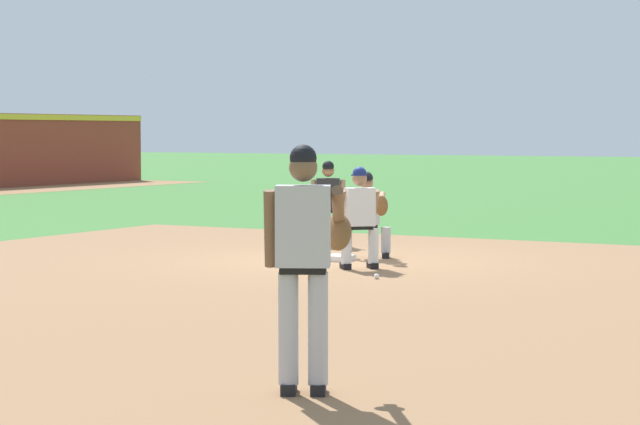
% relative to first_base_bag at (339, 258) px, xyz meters
% --- Properties ---
extents(ground_plane, '(160.00, 160.00, 0.00)m').
position_rel_first_base_bag_xyz_m(ground_plane, '(0.00, 0.00, -0.04)').
color(ground_plane, '#3D7533').
extents(infield_dirt_patch, '(18.00, 18.00, 0.01)m').
position_rel_first_base_bag_xyz_m(infield_dirt_patch, '(-4.31, -2.13, -0.04)').
color(infield_dirt_patch, '#936B47').
rests_on(infield_dirt_patch, ground).
extents(first_base_bag, '(0.38, 0.38, 0.09)m').
position_rel_first_base_bag_xyz_m(first_base_bag, '(0.00, 0.00, 0.00)').
color(first_base_bag, white).
rests_on(first_base_bag, ground).
extents(baseball, '(0.07, 0.07, 0.07)m').
position_rel_first_base_bag_xyz_m(baseball, '(-1.81, -1.52, -0.01)').
color(baseball, white).
rests_on(baseball, ground).
extents(pitcher, '(0.83, 0.59, 1.86)m').
position_rel_first_base_bag_xyz_m(pitcher, '(-8.58, -4.25, 1.01)').
color(pitcher, black).
rests_on(pitcher, ground).
extents(first_baseman, '(0.84, 0.98, 1.34)m').
position_rel_first_base_bag_xyz_m(first_baseman, '(0.56, -0.20, 0.69)').
color(first_baseman, black).
rests_on(first_baseman, ground).
extents(baserunner, '(0.67, 0.68, 1.46)m').
position_rel_first_base_bag_xyz_m(baserunner, '(-0.84, -0.77, 0.75)').
color(baserunner, black).
rests_on(baserunner, ground).
extents(umpire, '(0.61, 0.67, 1.46)m').
position_rel_first_base_bag_xyz_m(umpire, '(2.14, 1.35, 0.75)').
color(umpire, black).
rests_on(umpire, ground).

